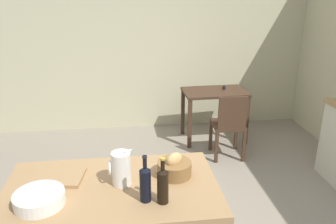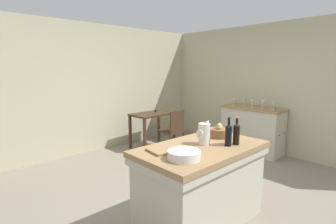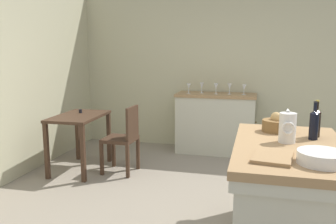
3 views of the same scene
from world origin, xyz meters
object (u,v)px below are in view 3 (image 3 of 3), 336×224
Objects in this scene: wine_glass_right at (202,86)px; wash_bowl at (322,158)px; wine_bottle_amber at (314,124)px; wine_glass_far_right at (189,87)px; pitcher at (287,127)px; wine_bottle_dark at (316,122)px; writing_desk at (79,124)px; side_cabinet at (215,123)px; island_table at (288,195)px; cutting_board at (273,156)px; wine_glass_left at (230,87)px; wine_glass_far_left at (244,88)px; wine_glass_middle at (216,87)px; wooden_chair at (124,137)px.

wash_bowl is at bearing -158.06° from wine_glass_right.
wine_glass_far_right is (2.38, 1.49, 0.03)m from wine_bottle_amber.
wine_bottle_dark is at bearing -43.79° from pitcher.
wine_bottle_dark reaches higher than wine_glass_far_right.
writing_desk is 5.99× the size of wine_glass_far_right.
side_cabinet is 7.48× the size of wine_glass_right.
writing_desk is 2.98m from wine_bottle_dark.
island_table is at bearing -118.58° from writing_desk.
wine_bottle_amber reaches higher than island_table.
wine_bottle_amber reaches higher than wine_glass_right.
cutting_board is at bearing -166.47° from side_cabinet.
side_cabinet is at bearing 18.38° from wash_bowl.
pitcher is 1.67× the size of wine_glass_left.
wine_bottle_dark is 0.99× the size of wine_bottle_amber.
wine_glass_far_right is at bearing 115.54° from wine_glass_right.
wine_glass_far_right is at bearing 93.39° from wine_glass_far_left.
wine_glass_right is at bearing 84.69° from wine_glass_left.
writing_desk is at bearing 53.62° from cutting_board.
wash_bowl is 1.86× the size of wine_glass_left.
wine_glass_middle is at bearing -178.73° from side_cabinet.
island_table is at bearing -21.09° from cutting_board.
pitcher is 1.80× the size of wine_glass_far_left.
wine_glass_left reaches higher than side_cabinet.
side_cabinet is 3.46× the size of cutting_board.
wash_bowl is 0.66m from wine_bottle_amber.
wine_bottle_amber reaches higher than wine_glass_left.
wine_glass_far_right is at bearing 98.00° from side_cabinet.
wine_glass_right is 1.08× the size of wine_glass_far_right.
wine_bottle_amber is 2.58m from wine_glass_left.
wine_glass_middle is 0.42m from wine_glass_far_right.
wine_glass_right is at bearing 21.94° from wash_bowl.
wooden_chair is (0.04, -0.62, -0.15)m from writing_desk.
wine_glass_left reaches higher than writing_desk.
pitcher is at bearing -170.47° from wine_glass_far_left.
island_table is 1.17× the size of side_cabinet.
writing_desk is 5.60× the size of wine_glass_middle.
wine_glass_right reaches higher than side_cabinet.
pitcher is 0.35m from wine_bottle_dark.
wine_glass_middle is at bearing -41.54° from wooden_chair.
wine_glass_far_left is at bearing -83.82° from wine_glass_middle.
wine_glass_right is (2.63, 1.08, 0.05)m from pitcher.
wine_bottle_dark reaches higher than wine_glass_right.
wine_glass_left is at bearing -92.32° from side_cabinet.
island_table is 4.69× the size of wash_bowl.
wine_glass_right is (1.31, -1.43, 0.42)m from writing_desk.
wash_bowl is 0.76m from wine_bottle_dark.
pitcher is 2.67m from wine_glass_left.
wash_bowl is 1.00× the size of wine_bottle_dark.
cutting_board is 2.17× the size of wine_glass_left.
island_table is 2.75m from wine_glass_far_left.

